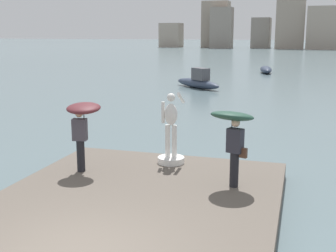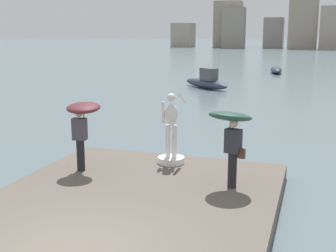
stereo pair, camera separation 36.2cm
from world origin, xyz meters
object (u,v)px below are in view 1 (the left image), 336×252
Objects in this scene: onlooker_right at (233,127)px; boat_mid at (266,70)px; statue_white_figure at (171,139)px; boat_near at (198,81)px; onlooker_left at (82,119)px.

onlooker_right is 36.75m from boat_mid.
boat_mid is at bearing 90.04° from statue_white_figure.
statue_white_figure reaches higher than boat_near.
onlooker_left is 0.43× the size of boat_near.
statue_white_figure is 1.09× the size of onlooker_left.
boat_mid is (2.06, 36.63, -1.53)m from onlooker_left.
onlooker_right is (2.01, -1.47, 0.78)m from statue_white_figure.
onlooker_left is (-2.09, -1.44, 0.75)m from statue_white_figure.
boat_near is 14.94m from boat_mid.
statue_white_figure is 0.47× the size of boat_near.
onlooker_left is at bearing 179.56° from onlooker_right.
boat_near is at bearing 94.75° from onlooker_left.
boat_mid is (3.91, 14.42, -0.15)m from boat_near.
onlooker_left reaches higher than boat_mid.
onlooker_left is 4.09m from onlooker_right.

